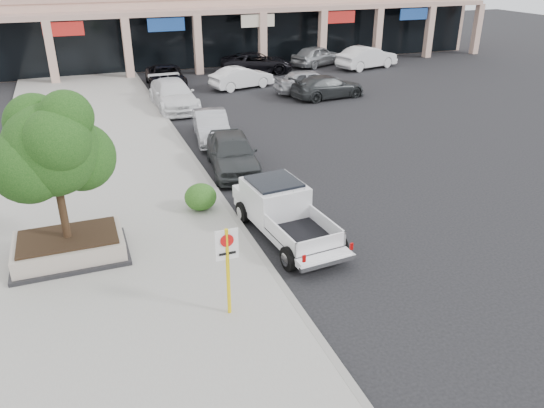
{
  "coord_description": "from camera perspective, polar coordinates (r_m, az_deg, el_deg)",
  "views": [
    {
      "loc": [
        -5.96,
        -12.05,
        8.1
      ],
      "look_at": [
        -0.86,
        1.5,
        1.24
      ],
      "focal_mm": 35.0,
      "sensor_mm": 36.0,
      "label": 1
    }
  ],
  "objects": [
    {
      "name": "lot_car_d",
      "position": [
        40.77,
        -1.63,
        14.94
      ],
      "size": [
        5.82,
        3.7,
        1.5
      ],
      "primitive_type": "imported",
      "rotation": [
        0.0,
        0.0,
        1.33
      ],
      "color": "black",
      "rests_on": "ground"
    },
    {
      "name": "planter_tree",
      "position": [
        15.32,
        -22.14,
        5.63
      ],
      "size": [
        2.9,
        2.55,
        4.0
      ],
      "color": "black",
      "rests_on": "planter"
    },
    {
      "name": "curb_car_c",
      "position": [
        31.45,
        -10.58,
        11.48
      ],
      "size": [
        2.29,
        5.45,
        1.57
      ],
      "primitive_type": "imported",
      "rotation": [
        0.0,
        0.0,
        0.02
      ],
      "color": "white",
      "rests_on": "ground"
    },
    {
      "name": "lot_car_f",
      "position": [
        43.13,
        10.19,
        15.27
      ],
      "size": [
        5.33,
        2.99,
        1.66
      ],
      "primitive_type": "imported",
      "rotation": [
        0.0,
        0.0,
        1.83
      ],
      "color": "silver",
      "rests_on": "ground"
    },
    {
      "name": "lot_car_b",
      "position": [
        35.96,
        -3.27,
        13.43
      ],
      "size": [
        4.48,
        2.46,
        1.4
      ],
      "primitive_type": "imported",
      "rotation": [
        0.0,
        0.0,
        1.81
      ],
      "color": "white",
      "rests_on": "ground"
    },
    {
      "name": "planter",
      "position": [
        16.33,
        -20.94,
        -4.34
      ],
      "size": [
        3.2,
        2.2,
        0.68
      ],
      "color": "black",
      "rests_on": "sidewalk"
    },
    {
      "name": "curb_car_d",
      "position": [
        36.64,
        -11.36,
        13.24
      ],
      "size": [
        2.77,
        5.34,
        1.44
      ],
      "primitive_type": "imported",
      "rotation": [
        0.0,
        0.0,
        -0.08
      ],
      "color": "black",
      "rests_on": "ground"
    },
    {
      "name": "curb_car_b",
      "position": [
        25.55,
        -6.55,
        8.32
      ],
      "size": [
        2.02,
        4.35,
        1.38
      ],
      "primitive_type": "imported",
      "rotation": [
        0.0,
        0.0,
        -0.14
      ],
      "color": "#9FA0A6",
      "rests_on": "ground"
    },
    {
      "name": "curb_car_a",
      "position": [
        21.7,
        -4.27,
        5.54
      ],
      "size": [
        2.44,
        4.76,
        1.55
      ],
      "primitive_type": "imported",
      "rotation": [
        0.0,
        0.0,
        -0.14
      ],
      "color": "#2E3133",
      "rests_on": "ground"
    },
    {
      "name": "lot_car_e",
      "position": [
        43.57,
        4.85,
        15.61
      ],
      "size": [
        5.04,
        3.68,
        1.6
      ],
      "primitive_type": "imported",
      "rotation": [
        0.0,
        0.0,
        2.01
      ],
      "color": "#93979B",
      "rests_on": "ground"
    },
    {
      "name": "lot_car_a",
      "position": [
        34.49,
        4.08,
        13.0
      ],
      "size": [
        4.58,
        2.05,
        1.53
      ],
      "primitive_type": "imported",
      "rotation": [
        0.0,
        0.0,
        1.52
      ],
      "color": "#A5A7AD",
      "rests_on": "ground"
    },
    {
      "name": "no_parking_sign",
      "position": [
        12.45,
        -4.81,
        -6.05
      ],
      "size": [
        0.55,
        0.09,
        2.3
      ],
      "color": "yellow",
      "rests_on": "sidewalk"
    },
    {
      "name": "pickup_truck",
      "position": [
        16.38,
        1.67,
        -1.14
      ],
      "size": [
        2.34,
        5.24,
        1.6
      ],
      "primitive_type": null,
      "rotation": [
        0.0,
        0.0,
        0.09
      ],
      "color": "white",
      "rests_on": "ground"
    },
    {
      "name": "curb",
      "position": [
        20.24,
        -6.34,
        1.82
      ],
      "size": [
        0.2,
        52.0,
        0.15
      ],
      "primitive_type": "cube",
      "color": "gray",
      "rests_on": "ground"
    },
    {
      "name": "sidewalk",
      "position": [
        19.76,
        -17.46,
        0.14
      ],
      "size": [
        8.0,
        52.0,
        0.15
      ],
      "primitive_type": "cube",
      "color": "gray",
      "rests_on": "ground"
    },
    {
      "name": "lot_car_c",
      "position": [
        33.53,
        6.03,
        12.43
      ],
      "size": [
        4.91,
        2.41,
        1.37
      ],
      "primitive_type": "imported",
      "rotation": [
        0.0,
        0.0,
        1.68
      ],
      "color": "#282B2D",
      "rests_on": "ground"
    },
    {
      "name": "hedge",
      "position": [
        18.15,
        -7.69,
        0.76
      ],
      "size": [
        1.1,
        0.99,
        0.93
      ],
      "primitive_type": "ellipsoid",
      "color": "#1C4513",
      "rests_on": "sidewalk"
    },
    {
      "name": "ground",
      "position": [
        15.7,
        4.89,
        -5.83
      ],
      "size": [
        120.0,
        120.0,
        0.0
      ],
      "primitive_type": "plane",
      "color": "black",
      "rests_on": "ground"
    }
  ]
}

